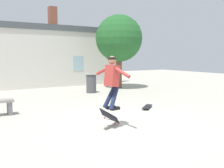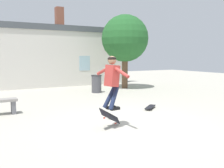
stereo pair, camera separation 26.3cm
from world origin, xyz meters
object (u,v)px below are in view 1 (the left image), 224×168
(skater, at_px, (112,78))
(skateboard_flipping, at_px, (110,116))
(tree_right, at_px, (119,39))
(trash_bin, at_px, (91,83))
(skateboard_resting, at_px, (147,107))

(skater, bearing_deg, skateboard_flipping, 106.58)
(tree_right, height_order, skateboard_flipping, tree_right)
(trash_bin, distance_m, skateboard_resting, 4.45)
(skateboard_resting, bearing_deg, tree_right, 28.39)
(trash_bin, bearing_deg, skateboard_flipping, -112.35)
(tree_right, bearing_deg, skateboard_resting, -112.94)
(skater, height_order, skateboard_flipping, skater)
(trash_bin, distance_m, skateboard_flipping, 6.24)
(skater, bearing_deg, skateboard_resting, 23.58)
(skateboard_flipping, bearing_deg, trash_bin, 42.83)
(skater, bearing_deg, trash_bin, 60.54)
(skateboard_flipping, distance_m, skateboard_resting, 2.70)
(tree_right, bearing_deg, skater, -124.28)
(tree_right, bearing_deg, skateboard_flipping, -124.70)
(tree_right, xyz_separation_m, skater, (-4.54, -6.66, -1.52))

